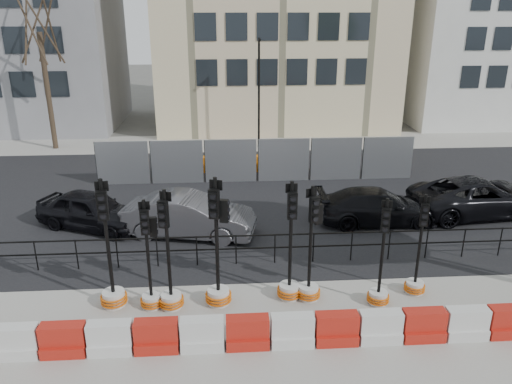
{
  "coord_description": "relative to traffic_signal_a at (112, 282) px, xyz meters",
  "views": [
    {
      "loc": [
        -1.5,
        -12.55,
        7.5
      ],
      "look_at": [
        -0.46,
        3.0,
        1.72
      ],
      "focal_mm": 35.0,
      "sensor_mm": 36.0,
      "label": 1
    }
  ],
  "objects": [
    {
      "name": "road",
      "position": [
        4.52,
        7.87,
        -0.73
      ],
      "size": [
        40.0,
        14.0,
        0.03
      ],
      "primitive_type": "cube",
      "color": "black",
      "rests_on": "ground"
    },
    {
      "name": "lamp_post_far",
      "position": [
        5.02,
        15.85,
        2.48
      ],
      "size": [
        0.12,
        0.56,
        6.0
      ],
      "color": "black",
      "rests_on": "ground"
    },
    {
      "name": "traffic_signal_h",
      "position": [
        8.23,
        0.09,
        -0.14
      ],
      "size": [
        0.58,
        0.58,
        2.94
      ],
      "rotation": [
        0.0,
        0.0,
        -0.27
      ],
      "color": "silver",
      "rests_on": "ground"
    },
    {
      "name": "sidewalk_near",
      "position": [
        4.52,
        -2.13,
        -0.73
      ],
      "size": [
        40.0,
        6.0,
        0.02
      ],
      "primitive_type": "cube",
      "color": "gray",
      "rests_on": "ground"
    },
    {
      "name": "barrier_row",
      "position": [
        4.52,
        -1.93,
        -0.38
      ],
      "size": [
        15.7,
        0.5,
        0.8
      ],
      "color": "red",
      "rests_on": "ground"
    },
    {
      "name": "car_d",
      "position": [
        12.7,
        5.49,
        -0.02
      ],
      "size": [
        3.47,
        5.68,
        1.44
      ],
      "primitive_type": "imported",
      "rotation": [
        0.0,
        0.0,
        1.68
      ],
      "color": "black",
      "rests_on": "ground"
    },
    {
      "name": "car_a",
      "position": [
        -1.77,
        5.18,
        -0.06
      ],
      "size": [
        4.6,
        5.22,
        1.37
      ],
      "primitive_type": "imported",
      "rotation": [
        0.0,
        0.0,
        1.15
      ],
      "color": "black",
      "rests_on": "ground"
    },
    {
      "name": "car_c",
      "position": [
        8.6,
        4.95,
        -0.09
      ],
      "size": [
        1.89,
        4.5,
        1.3
      ],
      "primitive_type": "imported",
      "rotation": [
        0.0,
        0.0,
        1.56
      ],
      "color": "black",
      "rests_on": "ground"
    },
    {
      "name": "building_grey",
      "position": [
        -9.48,
        22.85,
        6.26
      ],
      "size": [
        11.0,
        9.06,
        14.0
      ],
      "color": "gray",
      "rests_on": "ground"
    },
    {
      "name": "kerb_railing",
      "position": [
        4.52,
        2.07,
        -0.06
      ],
      "size": [
        18.0,
        0.04,
        1.0
      ],
      "color": "black",
      "rests_on": "ground"
    },
    {
      "name": "car_b",
      "position": [
        1.76,
        4.3,
        0.01
      ],
      "size": [
        3.43,
        5.18,
        1.49
      ],
      "primitive_type": "imported",
      "rotation": [
        0.0,
        0.0,
        1.36
      ],
      "color": "#434348",
      "rests_on": "ground"
    },
    {
      "name": "traffic_signal_c",
      "position": [
        1.53,
        -0.19,
        -0.05
      ],
      "size": [
        0.66,
        0.66,
        3.35
      ],
      "rotation": [
        0.0,
        0.0,
        -0.34
      ],
      "color": "silver",
      "rests_on": "ground"
    },
    {
      "name": "traffic_signal_b",
      "position": [
        1.03,
        -0.13,
        -0.01
      ],
      "size": [
        0.61,
        0.61,
        3.07
      ],
      "rotation": [
        0.0,
        0.0,
        0.09
      ],
      "color": "silver",
      "rests_on": "ground"
    },
    {
      "name": "sidewalk_far",
      "position": [
        4.52,
        16.87,
        -0.73
      ],
      "size": [
        40.0,
        4.0,
        0.02
      ],
      "primitive_type": "cube",
      "color": "gray",
      "rests_on": "ground"
    },
    {
      "name": "traffic_signal_g",
      "position": [
        7.06,
        -0.37,
        -0.11
      ],
      "size": [
        0.6,
        0.6,
        3.04
      ],
      "rotation": [
        0.0,
        0.0,
        -0.31
      ],
      "color": "silver",
      "rests_on": "ground"
    },
    {
      "name": "traffic_signal_f",
      "position": [
        5.25,
        -0.01,
        0.04
      ],
      "size": [
        0.65,
        0.65,
        3.28
      ],
      "rotation": [
        0.0,
        0.0,
        0.32
      ],
      "color": "silver",
      "rests_on": "ground"
    },
    {
      "name": "traffic_signal_d",
      "position": [
        2.79,
        -0.09,
        0.11
      ],
      "size": [
        0.71,
        0.71,
        3.59
      ],
      "rotation": [
        0.0,
        0.0,
        -0.29
      ],
      "color": "silver",
      "rests_on": "ground"
    },
    {
      "name": "tree_bare_far",
      "position": [
        -6.48,
        16.37,
        5.91
      ],
      "size": [
        2.0,
        2.0,
        9.0
      ],
      "color": "#473828",
      "rests_on": "ground"
    },
    {
      "name": "heras_fencing",
      "position": [
        4.03,
        10.58,
        -0.03
      ],
      "size": [
        14.33,
        1.72,
        2.0
      ],
      "color": "gray",
      "rests_on": "ground"
    },
    {
      "name": "traffic_signal_e",
      "position": [
        4.71,
        0.07,
        -0.04
      ],
      "size": [
        0.67,
        0.67,
        3.39
      ],
      "rotation": [
        0.0,
        0.0,
        0.03
      ],
      "color": "silver",
      "rests_on": "ground"
    },
    {
      "name": "traffic_signal_a",
      "position": [
        0.0,
        0.0,
        0.0
      ],
      "size": [
        0.71,
        0.71,
        3.59
      ],
      "rotation": [
        0.0,
        0.0,
        0.1
      ],
      "color": "silver",
      "rests_on": "ground"
    },
    {
      "name": "ground",
      "position": [
        4.52,
        0.87,
        -0.74
      ],
      "size": [
        120.0,
        120.0,
        0.0
      ],
      "primitive_type": "plane",
      "color": "#51514C",
      "rests_on": "ground"
    }
  ]
}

